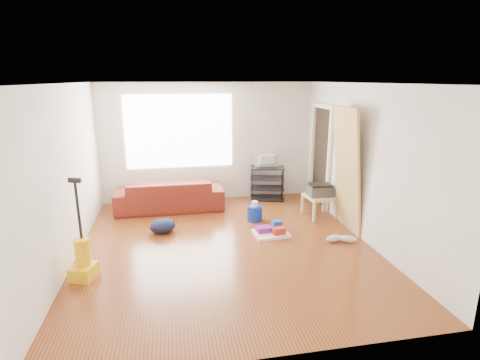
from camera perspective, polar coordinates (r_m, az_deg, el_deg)
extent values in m
cube|color=#602716|center=(6.01, -2.11, -10.05)|extent=(4.50, 5.00, 0.01)
cube|color=silver|center=(5.44, -2.37, 14.51)|extent=(4.50, 5.00, 0.01)
cube|color=silver|center=(8.03, -4.86, 5.72)|extent=(4.50, 0.01, 2.50)
cube|color=silver|center=(3.26, 4.28, -8.57)|extent=(4.50, 0.01, 2.50)
cube|color=silver|center=(5.73, -25.08, 0.49)|extent=(0.01, 5.00, 2.50)
cube|color=silver|center=(6.32, 18.42, 2.40)|extent=(0.01, 5.00, 2.50)
cube|color=white|center=(7.94, -9.23, 7.29)|extent=(2.20, 0.01, 1.50)
cube|color=white|center=(7.44, 13.42, 2.64)|extent=(0.06, 0.08, 2.00)
cube|color=white|center=(8.25, 10.92, 3.99)|extent=(0.06, 0.08, 2.00)
cube|color=white|center=(7.71, 12.54, 10.94)|extent=(0.06, 0.98, 0.08)
cube|color=black|center=(7.86, 12.34, 3.36)|extent=(0.01, 0.86, 1.98)
imported|color=#521910|center=(7.77, -10.54, -4.35)|extent=(2.13, 0.83, 0.62)
cube|color=black|center=(8.26, 4.11, -2.70)|extent=(0.79, 0.56, 0.03)
cube|color=black|center=(8.20, 4.14, -1.19)|extent=(0.79, 0.56, 0.03)
cube|color=black|center=(8.14, 4.17, 0.34)|extent=(0.79, 0.56, 0.03)
cube|color=black|center=(8.08, 4.20, 1.90)|extent=(0.79, 0.56, 0.03)
cylinder|color=black|center=(7.99, 1.83, -0.81)|extent=(0.02, 0.02, 0.72)
cylinder|color=black|center=(8.33, 1.84, -0.14)|extent=(0.02, 0.02, 0.72)
cylinder|color=black|center=(8.02, 6.56, -0.85)|extent=(0.02, 0.02, 0.72)
cylinder|color=black|center=(8.36, 6.38, -0.18)|extent=(0.02, 0.02, 0.72)
imported|color=black|center=(8.05, 4.23, 3.03)|extent=(0.52, 0.07, 0.30)
cube|color=tan|center=(7.27, 12.06, -2.50)|extent=(0.57, 0.57, 0.05)
cube|color=tan|center=(7.03, 11.22, -4.87)|extent=(0.05, 0.05, 0.37)
cube|color=tan|center=(7.42, 9.51, -3.71)|extent=(0.05, 0.05, 0.37)
cube|color=tan|center=(7.26, 14.49, -4.43)|extent=(0.05, 0.05, 0.37)
cube|color=tan|center=(7.64, 12.66, -3.33)|extent=(0.05, 0.05, 0.37)
cube|color=#3A3A3A|center=(7.23, 12.11, -1.62)|extent=(0.45, 0.35, 0.19)
cube|color=black|center=(7.20, 12.16, -0.75)|extent=(0.40, 0.31, 0.04)
cylinder|color=navy|center=(7.05, 2.23, -6.15)|extent=(0.29, 0.29, 0.28)
cylinder|color=white|center=(6.95, 2.25, -4.77)|extent=(0.11, 0.11, 0.10)
cube|color=white|center=(6.43, 4.73, -8.14)|extent=(0.60, 0.50, 0.05)
cube|color=#AC2618|center=(6.35, 5.95, -7.71)|extent=(0.21, 0.15, 0.11)
cube|color=#79178A|center=(6.43, 3.63, -7.47)|extent=(0.26, 0.20, 0.09)
cube|color=#1844AB|center=(6.53, 5.64, -6.84)|extent=(0.17, 0.15, 0.16)
ellipsoid|color=black|center=(6.64, -11.65, -7.84)|extent=(0.54, 0.49, 0.24)
ellipsoid|color=silver|center=(6.32, 14.11, -8.63)|extent=(0.31, 0.18, 0.12)
ellipsoid|color=silver|center=(6.36, 16.12, -8.64)|extent=(0.31, 0.23, 0.12)
cube|color=yellow|center=(5.50, -22.69, -12.77)|extent=(0.37, 0.39, 0.18)
cylinder|color=yellow|center=(5.43, -22.87, -10.01)|extent=(0.20, 0.20, 0.35)
cylinder|color=black|center=(5.26, -23.43, -4.35)|extent=(0.04, 0.04, 0.76)
cube|color=black|center=(5.15, -23.90, -0.03)|extent=(0.17, 0.09, 0.06)
cube|color=tan|center=(6.91, 15.34, -7.15)|extent=(0.27, 0.85, 2.13)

